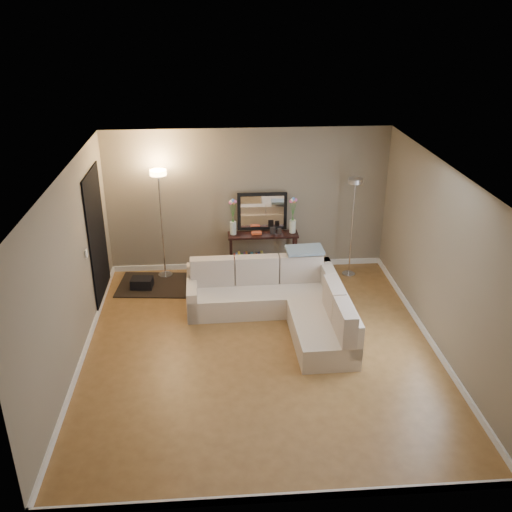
{
  "coord_description": "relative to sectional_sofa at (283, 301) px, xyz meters",
  "views": [
    {
      "loc": [
        -0.58,
        -6.89,
        4.59
      ],
      "look_at": [
        0.0,
        0.8,
        1.1
      ],
      "focal_mm": 40.0,
      "sensor_mm": 36.0,
      "label": 1
    }
  ],
  "objects": [
    {
      "name": "doorway",
      "position": [
        -2.9,
        0.87,
        0.79
      ],
      "size": [
        0.02,
        1.2,
        2.2
      ],
      "primitive_type": "cube",
      "color": "black",
      "rests_on": "ground"
    },
    {
      "name": "baseboard_right",
      "position": [
        2.07,
        -0.83,
        -0.26
      ],
      "size": [
        0.03,
        5.5,
        0.1
      ],
      "primitive_type": "cube",
      "color": "white",
      "rests_on": "ground"
    },
    {
      "name": "charcoal_rug",
      "position": [
        -2.08,
        1.29,
        -0.3
      ],
      "size": [
        1.37,
        1.08,
        0.02
      ],
      "primitive_type": "cube",
      "rotation": [
        0.0,
        0.0,
        -0.1
      ],
      "color": "black",
      "rests_on": "floor"
    },
    {
      "name": "wall_right",
      "position": [
        2.09,
        -0.83,
        0.99
      ],
      "size": [
        0.02,
        5.5,
        2.6
      ],
      "primitive_type": "cube",
      "color": "gray",
      "rests_on": "ground"
    },
    {
      "name": "ceiling",
      "position": [
        -0.42,
        -0.83,
        2.3
      ],
      "size": [
        5.0,
        5.5,
        0.01
      ],
      "primitive_type": "cube",
      "color": "white",
      "rests_on": "ground"
    },
    {
      "name": "console_table",
      "position": [
        -0.25,
        1.65,
        0.13
      ],
      "size": [
        1.25,
        0.34,
        0.77
      ],
      "color": "black",
      "rests_on": "floor"
    },
    {
      "name": "wall_front",
      "position": [
        -0.42,
        -3.59,
        0.99
      ],
      "size": [
        5.0,
        0.02,
        2.6
      ],
      "primitive_type": "cube",
      "color": "gray",
      "rests_on": "ground"
    },
    {
      "name": "flower_vase_right",
      "position": [
        0.36,
        1.65,
        0.76
      ],
      "size": [
        0.14,
        0.12,
        0.66
      ],
      "color": "silver",
      "rests_on": "console_table"
    },
    {
      "name": "baseboard_left",
      "position": [
        -2.9,
        -0.83,
        -0.26
      ],
      "size": [
        0.03,
        5.5,
        0.1
      ],
      "primitive_type": "cube",
      "color": "white",
      "rests_on": "ground"
    },
    {
      "name": "floor_lamp_lit",
      "position": [
        -1.94,
        1.66,
        1.09
      ],
      "size": [
        0.3,
        0.3,
        1.97
      ],
      "color": "silver",
      "rests_on": "floor"
    },
    {
      "name": "floor",
      "position": [
        -0.42,
        -0.83,
        -0.31
      ],
      "size": [
        5.0,
        5.5,
        0.01
      ],
      "primitive_type": "cube",
      "color": "olive",
      "rests_on": "ground"
    },
    {
      "name": "table_decor",
      "position": [
        -0.17,
        1.61,
        0.51
      ],
      "size": [
        0.53,
        0.12,
        0.12
      ],
      "color": "#BF4521",
      "rests_on": "console_table"
    },
    {
      "name": "baseboard_front",
      "position": [
        -0.42,
        -3.56,
        -0.26
      ],
      "size": [
        5.0,
        0.03,
        0.1
      ],
      "primitive_type": "cube",
      "color": "white",
      "rests_on": "ground"
    },
    {
      "name": "wall_back",
      "position": [
        -0.42,
        1.93,
        0.99
      ],
      "size": [
        5.0,
        0.02,
        2.6
      ],
      "primitive_type": "cube",
      "color": "gray",
      "rests_on": "ground"
    },
    {
      "name": "leaning_mirror",
      "position": [
        -0.17,
        1.81,
        0.83
      ],
      "size": [
        0.88,
        0.05,
        0.69
      ],
      "color": "black",
      "rests_on": "console_table"
    },
    {
      "name": "sectional_sofa",
      "position": [
        0.0,
        0.0,
        0.0
      ],
      "size": [
        2.4,
        2.27,
        0.83
      ],
      "color": "beige",
      "rests_on": "floor"
    },
    {
      "name": "black_bag",
      "position": [
        -2.31,
        1.2,
        -0.24
      ],
      "size": [
        0.39,
        0.29,
        0.24
      ],
      "primitive_type": "cube",
      "rotation": [
        0.0,
        0.0,
        -0.1
      ],
      "color": "black",
      "rests_on": "charcoal_rug"
    },
    {
      "name": "baseboard_back",
      "position": [
        -0.42,
        1.91,
        -0.26
      ],
      "size": [
        5.0,
        0.03,
        0.1
      ],
      "primitive_type": "cube",
      "color": "white",
      "rests_on": "ground"
    },
    {
      "name": "switch_plate",
      "position": [
        -2.9,
        0.02,
        0.89
      ],
      "size": [
        0.02,
        0.08,
        0.12
      ],
      "primitive_type": "cube",
      "color": "white",
      "rests_on": "ground"
    },
    {
      "name": "flower_vase_left",
      "position": [
        -0.7,
        1.65,
        0.76
      ],
      "size": [
        0.14,
        0.12,
        0.66
      ],
      "color": "silver",
      "rests_on": "console_table"
    },
    {
      "name": "wall_left",
      "position": [
        -2.93,
        -0.83,
        0.99
      ],
      "size": [
        0.02,
        5.5,
        2.6
      ],
      "primitive_type": "cube",
      "color": "gray",
      "rests_on": "ground"
    },
    {
      "name": "floor_lamp_unlit",
      "position": [
        1.38,
        1.45,
        0.97
      ],
      "size": [
        0.3,
        0.3,
        1.81
      ],
      "color": "silver",
      "rests_on": "floor"
    },
    {
      "name": "throw_blanket",
      "position": [
        0.41,
        0.58,
        0.6
      ],
      "size": [
        0.62,
        0.39,
        0.08
      ],
      "primitive_type": "cube",
      "rotation": [
        0.1,
        0.0,
        0.07
      ],
      "color": "gray",
      "rests_on": "sectional_sofa"
    }
  ]
}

